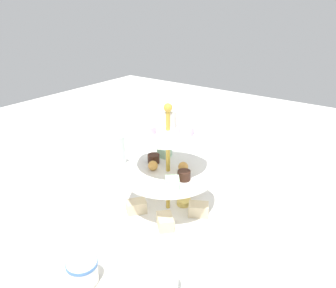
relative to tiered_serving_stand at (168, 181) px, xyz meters
name	(u,v)px	position (x,y,z in m)	size (l,w,h in m)	color
ground_plane	(168,211)	(0.00, 0.00, -0.09)	(2.40, 2.40, 0.00)	white
tiered_serving_stand	(168,181)	(0.00, 0.00, 0.00)	(0.28, 0.28, 0.28)	white
water_glass_tall_right	(115,153)	(0.08, 0.26, -0.03)	(0.07, 0.07, 0.12)	silver
water_glass_short_left	(160,283)	(-0.23, -0.15, -0.05)	(0.06, 0.06, 0.07)	silver
teacup_with_saucer	(83,273)	(-0.29, -0.01, -0.06)	(0.09, 0.09, 0.05)	white
butter_knife_left	(236,167)	(0.32, -0.04, -0.08)	(0.17, 0.01, 0.00)	silver
butter_knife_right	(36,224)	(-0.23, 0.22, -0.08)	(0.17, 0.01, 0.00)	silver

